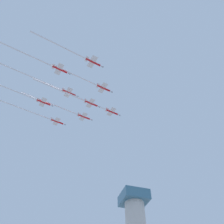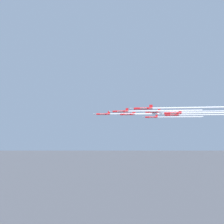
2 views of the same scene
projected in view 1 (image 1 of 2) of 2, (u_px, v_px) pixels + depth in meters
jet_lead at (100, 107)px, 165.29m from camera, size 12.83×42.31×2.51m
jet_port_inner at (66, 110)px, 168.27m from camera, size 15.14×52.48×2.51m
jet_starboard_inner at (90, 82)px, 151.62m from camera, size 12.92×42.73×2.51m
jet_port_outer at (75, 97)px, 158.64m from camera, size 14.02×47.58×2.51m
jet_starboard_outer at (40, 115)px, 172.59m from camera, size 14.96×51.69×2.51m
jet_center_rear at (77, 54)px, 135.64m from camera, size 13.29×44.36×2.51m
jet_port_trail at (49, 84)px, 153.25m from camera, size 15.14×52.51×2.51m
jet_starboard_trail at (26, 95)px, 157.44m from camera, size 14.21×48.40×2.51m
jet_tail_end at (41, 61)px, 139.61m from camera, size 14.10×47.90×2.51m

